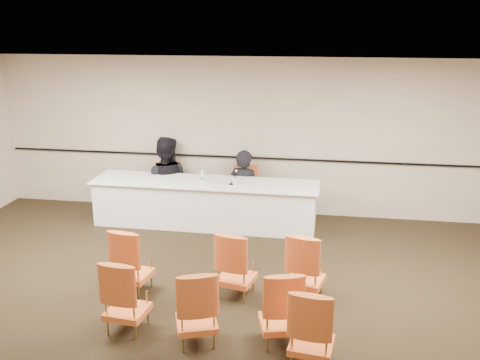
{
  "coord_description": "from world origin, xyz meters",
  "views": [
    {
      "loc": [
        1.4,
        -5.9,
        3.62
      ],
      "look_at": [
        0.02,
        2.6,
        1.05
      ],
      "focal_mm": 40.0,
      "sensor_mm": 36.0,
      "label": 1
    }
  ],
  "objects_px": {
    "water_bottle": "(202,176)",
    "drinking_glass": "(216,182)",
    "panel_table": "(205,203)",
    "panelist_second": "(166,186)",
    "panelist_main": "(244,195)",
    "aud_chair_front_right": "(306,265)",
    "aud_chair_front_mid": "(236,263)",
    "aud_chair_back_left": "(126,294)",
    "aud_chair_back_mid": "(196,306)",
    "panelist_main_chair": "(244,192)",
    "aud_chair_front_left": "(132,260)",
    "microphone": "(232,178)",
    "panelist_second_chair": "(166,188)",
    "coffee_cup": "(235,182)",
    "aud_chair_extra": "(312,327)",
    "aud_chair_back_right": "(281,306)"
  },
  "relations": [
    {
      "from": "aud_chair_front_mid",
      "to": "aud_chair_back_left",
      "type": "height_order",
      "value": "same"
    },
    {
      "from": "panelist_main_chair",
      "to": "aud_chair_back_mid",
      "type": "height_order",
      "value": "same"
    },
    {
      "from": "aud_chair_back_mid",
      "to": "aud_chair_back_right",
      "type": "height_order",
      "value": "same"
    },
    {
      "from": "aud_chair_back_right",
      "to": "aud_chair_extra",
      "type": "distance_m",
      "value": 0.53
    },
    {
      "from": "microphone",
      "to": "drinking_glass",
      "type": "distance_m",
      "value": 0.28
    },
    {
      "from": "aud_chair_back_left",
      "to": "aud_chair_front_right",
      "type": "bearing_deg",
      "value": 34.82
    },
    {
      "from": "panelist_main_chair",
      "to": "aud_chair_back_mid",
      "type": "relative_size",
      "value": 1.0
    },
    {
      "from": "panel_table",
      "to": "aud_chair_extra",
      "type": "distance_m",
      "value": 4.44
    },
    {
      "from": "panel_table",
      "to": "aud_chair_front_left",
      "type": "bearing_deg",
      "value": -98.39
    },
    {
      "from": "panelist_second",
      "to": "aud_chair_front_mid",
      "type": "height_order",
      "value": "panelist_second"
    },
    {
      "from": "panelist_main_chair",
      "to": "panelist_second_chair",
      "type": "relative_size",
      "value": 1.0
    },
    {
      "from": "microphone",
      "to": "panelist_second",
      "type": "bearing_deg",
      "value": 179.04
    },
    {
      "from": "panelist_main_chair",
      "to": "coffee_cup",
      "type": "relative_size",
      "value": 7.42
    },
    {
      "from": "aud_chair_front_left",
      "to": "aud_chair_back_mid",
      "type": "distance_m",
      "value": 1.57
    },
    {
      "from": "water_bottle",
      "to": "aud_chair_front_mid",
      "type": "relative_size",
      "value": 0.23
    },
    {
      "from": "aud_chair_front_right",
      "to": "aud_chair_back_mid",
      "type": "xyz_separation_m",
      "value": [
        -1.2,
        -1.27,
        0.0
      ]
    },
    {
      "from": "panelist_main_chair",
      "to": "aud_chair_back_left",
      "type": "distance_m",
      "value": 4.24
    },
    {
      "from": "microphone",
      "to": "aud_chair_front_mid",
      "type": "relative_size",
      "value": 0.27
    },
    {
      "from": "panelist_second_chair",
      "to": "aud_chair_front_left",
      "type": "relative_size",
      "value": 1.0
    },
    {
      "from": "panelist_main",
      "to": "panelist_second_chair",
      "type": "relative_size",
      "value": 1.89
    },
    {
      "from": "panel_table",
      "to": "aud_chair_front_right",
      "type": "relative_size",
      "value": 4.35
    },
    {
      "from": "aud_chair_extra",
      "to": "aud_chair_front_mid",
      "type": "bearing_deg",
      "value": 134.99
    },
    {
      "from": "panelist_second_chair",
      "to": "drinking_glass",
      "type": "height_order",
      "value": "panelist_second_chair"
    },
    {
      "from": "aud_chair_front_mid",
      "to": "aud_chair_extra",
      "type": "xyz_separation_m",
      "value": [
        1.06,
        -1.4,
        0.0
      ]
    },
    {
      "from": "panelist_second",
      "to": "panel_table",
      "type": "bearing_deg",
      "value": 142.93
    },
    {
      "from": "panelist_main",
      "to": "drinking_glass",
      "type": "xyz_separation_m",
      "value": [
        -0.39,
        -0.71,
        0.47
      ]
    },
    {
      "from": "panelist_second",
      "to": "aud_chair_back_mid",
      "type": "relative_size",
      "value": 2.07
    },
    {
      "from": "panelist_main_chair",
      "to": "water_bottle",
      "type": "height_order",
      "value": "water_bottle"
    },
    {
      "from": "aud_chair_front_left",
      "to": "aud_chair_back_left",
      "type": "distance_m",
      "value": 0.97
    },
    {
      "from": "panel_table",
      "to": "panelist_main",
      "type": "relative_size",
      "value": 2.3
    },
    {
      "from": "panelist_second_chair",
      "to": "panelist_second",
      "type": "bearing_deg",
      "value": 0.0
    },
    {
      "from": "panelist_main",
      "to": "aud_chair_front_right",
      "type": "distance_m",
      "value": 3.29
    },
    {
      "from": "panelist_main_chair",
      "to": "panelist_second",
      "type": "relative_size",
      "value": 0.48
    },
    {
      "from": "panel_table",
      "to": "panelist_second",
      "type": "bearing_deg",
      "value": 147.32
    },
    {
      "from": "aud_chair_back_left",
      "to": "panelist_second_chair",
      "type": "bearing_deg",
      "value": 106.51
    },
    {
      "from": "drinking_glass",
      "to": "aud_chair_front_right",
      "type": "distance_m",
      "value": 2.89
    },
    {
      "from": "panelist_main",
      "to": "drinking_glass",
      "type": "relative_size",
      "value": 17.93
    },
    {
      "from": "aud_chair_extra",
      "to": "aud_chair_back_right",
      "type": "bearing_deg",
      "value": 142.64
    },
    {
      "from": "water_bottle",
      "to": "aud_chair_back_left",
      "type": "bearing_deg",
      "value": -91.76
    },
    {
      "from": "panelist_second",
      "to": "aud_chair_back_right",
      "type": "xyz_separation_m",
      "value": [
        2.62,
        -4.16,
        -0.04
      ]
    },
    {
      "from": "aud_chair_front_mid",
      "to": "aud_chair_front_left",
      "type": "bearing_deg",
      "value": -162.64
    },
    {
      "from": "panel_table",
      "to": "coffee_cup",
      "type": "bearing_deg",
      "value": -10.62
    },
    {
      "from": "microphone",
      "to": "aud_chair_back_right",
      "type": "relative_size",
      "value": 0.27
    },
    {
      "from": "panelist_main",
      "to": "panelist_main_chair",
      "type": "height_order",
      "value": "panelist_main"
    },
    {
      "from": "panelist_main",
      "to": "aud_chair_front_left",
      "type": "distance_m",
      "value": 3.4
    },
    {
      "from": "panelist_second_chair",
      "to": "coffee_cup",
      "type": "height_order",
      "value": "coffee_cup"
    },
    {
      "from": "microphone",
      "to": "coffee_cup",
      "type": "bearing_deg",
      "value": 15.55
    },
    {
      "from": "water_bottle",
      "to": "drinking_glass",
      "type": "relative_size",
      "value": 2.18
    },
    {
      "from": "drinking_glass",
      "to": "aud_chair_front_mid",
      "type": "relative_size",
      "value": 0.11
    },
    {
      "from": "panelist_main_chair",
      "to": "panelist_second_chair",
      "type": "bearing_deg",
      "value": -180.0
    }
  ]
}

